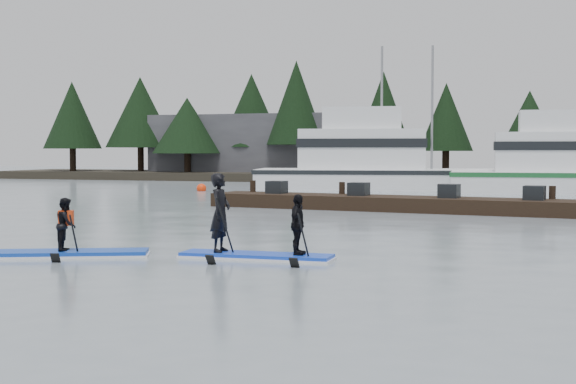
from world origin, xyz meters
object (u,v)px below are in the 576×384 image
(fishing_boat_large, at_px, (386,177))
(paddleboard_solo, at_px, (66,240))
(paddleboard_duo, at_px, (253,228))
(floating_dock, at_px, (409,204))

(fishing_boat_large, relative_size, paddleboard_solo, 4.77)
(fishing_boat_large, relative_size, paddleboard_duo, 5.10)
(floating_dock, xyz_separation_m, paddleboard_solo, (-4.81, -15.02, 0.08))
(fishing_boat_large, height_order, floating_dock, fishing_boat_large)
(paddleboard_solo, bearing_deg, paddleboard_duo, -9.51)
(fishing_boat_large, bearing_deg, paddleboard_solo, -102.22)
(fishing_boat_large, relative_size, floating_dock, 1.04)
(floating_dock, bearing_deg, fishing_boat_large, 111.21)
(paddleboard_solo, xyz_separation_m, paddleboard_duo, (3.89, 0.95, 0.29))
(paddleboard_solo, relative_size, paddleboard_duo, 1.07)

